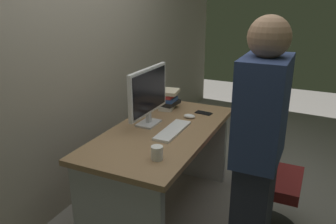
% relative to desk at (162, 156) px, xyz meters
% --- Properties ---
extents(ground_plane, '(9.00, 9.00, 0.00)m').
position_rel_desk_xyz_m(ground_plane, '(0.00, 0.00, -0.51)').
color(ground_plane, gray).
extents(wall_back, '(6.40, 0.10, 3.00)m').
position_rel_desk_xyz_m(wall_back, '(0.00, 0.81, 0.99)').
color(wall_back, '#9E9384').
rests_on(wall_back, ground).
extents(desk, '(1.46, 0.74, 0.74)m').
position_rel_desk_xyz_m(desk, '(0.00, 0.00, 0.00)').
color(desk, '#93704C').
rests_on(desk, ground).
extents(office_chair, '(0.52, 0.52, 0.94)m').
position_rel_desk_xyz_m(office_chair, '(0.09, -0.76, -0.09)').
color(office_chair, black).
rests_on(office_chair, ground).
extents(person_at_desk, '(0.40, 0.24, 1.64)m').
position_rel_desk_xyz_m(person_at_desk, '(-0.39, -0.79, 0.33)').
color(person_at_desk, '#262838').
rests_on(person_at_desk, ground).
extents(monitor, '(0.54, 0.14, 0.46)m').
position_rel_desk_xyz_m(monitor, '(0.05, 0.14, 0.49)').
color(monitor, silver).
rests_on(monitor, desk).
extents(keyboard, '(0.43, 0.13, 0.02)m').
position_rel_desk_xyz_m(keyboard, '(-0.01, -0.09, 0.24)').
color(keyboard, white).
rests_on(keyboard, desk).
extents(mouse, '(0.06, 0.10, 0.03)m').
position_rel_desk_xyz_m(mouse, '(0.32, -0.10, 0.25)').
color(mouse, white).
rests_on(mouse, desk).
extents(cup_near_keyboard, '(0.08, 0.08, 0.09)m').
position_rel_desk_xyz_m(cup_near_keyboard, '(-0.46, -0.19, 0.27)').
color(cup_near_keyboard, white).
rests_on(cup_near_keyboard, desk).
extents(book_stack, '(0.22, 0.19, 0.17)m').
position_rel_desk_xyz_m(book_stack, '(0.47, 0.17, 0.32)').
color(book_stack, white).
rests_on(book_stack, desk).
extents(cell_phone, '(0.09, 0.15, 0.01)m').
position_rel_desk_xyz_m(cell_phone, '(0.48, -0.17, 0.23)').
color(cell_phone, black).
rests_on(cell_phone, desk).
extents(handbag, '(0.34, 0.14, 0.38)m').
position_rel_desk_xyz_m(handbag, '(0.80, -0.55, -0.38)').
color(handbag, '#4C3356').
rests_on(handbag, ground).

